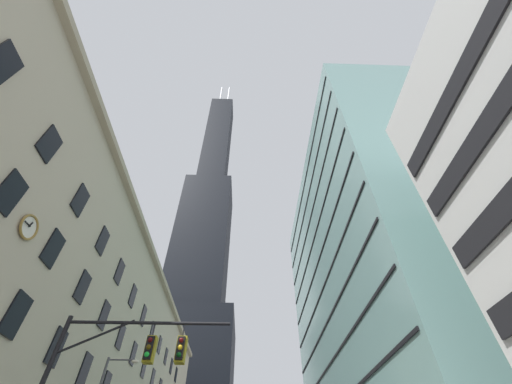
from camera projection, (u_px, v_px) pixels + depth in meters
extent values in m
cube|color=#BCAF93|center=(55.00, 361.00, 33.79)|extent=(17.52, 70.66, 23.90)
cube|color=tan|center=(160.00, 272.00, 41.94)|extent=(0.70, 70.66, 0.60)
cube|color=black|center=(16.00, 314.00, 16.25)|extent=(0.14, 1.40, 2.20)
cube|color=black|center=(56.00, 347.00, 19.78)|extent=(0.14, 1.40, 2.20)
cube|color=black|center=(85.00, 370.00, 23.32)|extent=(0.14, 1.40, 2.20)
cube|color=black|center=(10.00, 192.00, 15.68)|extent=(0.14, 1.40, 2.20)
cube|color=black|center=(53.00, 248.00, 19.22)|extent=(0.14, 1.40, 2.20)
cube|color=black|center=(82.00, 287.00, 22.75)|extent=(0.14, 1.40, 2.20)
cube|color=black|center=(104.00, 315.00, 26.29)|extent=(0.14, 1.40, 2.20)
cube|color=black|center=(120.00, 337.00, 29.82)|extent=(0.14, 1.40, 2.20)
cube|color=black|center=(133.00, 354.00, 33.36)|extent=(0.14, 1.40, 2.20)
cube|color=black|center=(144.00, 367.00, 36.89)|extent=(0.14, 1.40, 2.20)
cube|color=black|center=(152.00, 379.00, 40.43)|extent=(0.14, 1.40, 2.20)
cube|color=black|center=(4.00, 61.00, 15.12)|extent=(0.14, 1.40, 2.20)
cube|color=black|center=(49.00, 144.00, 18.65)|extent=(0.14, 1.40, 2.20)
cube|color=black|center=(80.00, 200.00, 22.19)|extent=(0.14, 1.40, 2.20)
cube|color=black|center=(102.00, 241.00, 25.72)|extent=(0.14, 1.40, 2.20)
cube|color=black|center=(119.00, 272.00, 29.26)|extent=(0.14, 1.40, 2.20)
cube|color=black|center=(133.00, 296.00, 32.79)|extent=(0.14, 1.40, 2.20)
cube|color=black|center=(143.00, 315.00, 36.33)|extent=(0.14, 1.40, 2.20)
cube|color=black|center=(152.00, 332.00, 39.86)|extent=(0.14, 1.40, 2.20)
cube|color=black|center=(160.00, 345.00, 43.40)|extent=(0.14, 1.40, 2.20)
cube|color=black|center=(166.00, 356.00, 46.93)|extent=(0.14, 1.40, 2.20)
cube|color=black|center=(171.00, 366.00, 50.47)|extent=(0.14, 1.40, 2.20)
cube|color=black|center=(176.00, 375.00, 54.00)|extent=(0.14, 1.40, 2.20)
torus|color=olive|center=(29.00, 227.00, 17.00)|extent=(0.13, 1.47, 1.47)
cylinder|color=silver|center=(29.00, 227.00, 17.00)|extent=(0.05, 1.27, 1.27)
cube|color=black|center=(31.00, 224.00, 17.09)|extent=(0.03, 0.17, 0.38)
cube|color=black|center=(28.00, 224.00, 16.84)|extent=(0.03, 0.56, 0.12)
cube|color=black|center=(202.00, 245.00, 124.36)|extent=(20.68, 20.68, 62.29)
cube|color=black|center=(218.00, 143.00, 173.90)|extent=(13.29, 13.29, 77.86)
cylinder|color=silver|center=(221.00, 97.00, 211.49)|extent=(1.20, 1.20, 28.66)
cylinder|color=silver|center=(228.00, 98.00, 211.61)|extent=(1.20, 1.20, 28.66)
cube|color=black|center=(491.00, 119.00, 12.18)|extent=(0.16, 10.74, 1.10)
cube|color=black|center=(456.00, 85.00, 14.30)|extent=(0.16, 10.74, 1.10)
cube|color=gray|center=(372.00, 284.00, 40.95)|extent=(14.18, 41.18, 43.04)
cube|color=black|center=(332.00, 362.00, 34.07)|extent=(0.12, 40.18, 0.24)
cube|color=black|center=(326.00, 325.00, 36.90)|extent=(0.12, 40.18, 0.24)
cube|color=black|center=(321.00, 294.00, 39.72)|extent=(0.12, 40.18, 0.24)
cube|color=black|center=(317.00, 267.00, 42.55)|extent=(0.12, 40.18, 0.24)
cube|color=black|center=(313.00, 243.00, 45.38)|extent=(0.12, 40.18, 0.24)
cube|color=black|center=(309.00, 222.00, 48.21)|extent=(0.12, 40.18, 0.24)
cube|color=black|center=(306.00, 204.00, 51.03)|extent=(0.12, 40.18, 0.24)
cube|color=black|center=(304.00, 187.00, 53.86)|extent=(0.12, 40.18, 0.24)
cylinder|color=black|center=(150.00, 323.00, 13.51)|extent=(7.11, 0.14, 0.14)
cylinder|color=black|center=(96.00, 336.00, 13.04)|extent=(2.92, 0.10, 1.48)
cylinder|color=black|center=(154.00, 330.00, 13.30)|extent=(0.04, 0.04, 0.60)
cube|color=black|center=(149.00, 348.00, 12.77)|extent=(0.30, 0.30, 0.90)
cube|color=olive|center=(150.00, 350.00, 12.89)|extent=(0.40, 0.40, 1.04)
sphere|color=#450808|center=(150.00, 340.00, 12.86)|extent=(0.20, 0.20, 0.20)
sphere|color=#4B3A08|center=(149.00, 347.00, 12.66)|extent=(0.20, 0.20, 0.20)
sphere|color=green|center=(147.00, 354.00, 12.46)|extent=(0.20, 0.20, 0.20)
cylinder|color=black|center=(184.00, 330.00, 13.33)|extent=(0.04, 0.04, 0.60)
cube|color=black|center=(181.00, 349.00, 12.80)|extent=(0.30, 0.30, 0.90)
cube|color=olive|center=(181.00, 350.00, 12.92)|extent=(0.40, 0.40, 1.04)
sphere|color=#450808|center=(181.00, 340.00, 12.89)|extent=(0.20, 0.20, 0.20)
sphere|color=yellow|center=(180.00, 347.00, 12.69)|extent=(0.20, 0.20, 0.20)
sphere|color=#083D10|center=(179.00, 355.00, 12.49)|extent=(0.20, 0.20, 0.20)
cylinder|color=#47474C|center=(122.00, 360.00, 21.79)|extent=(1.95, 0.10, 0.10)
ellipsoid|color=#EFE5C6|center=(135.00, 362.00, 21.74)|extent=(0.56, 0.32, 0.24)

